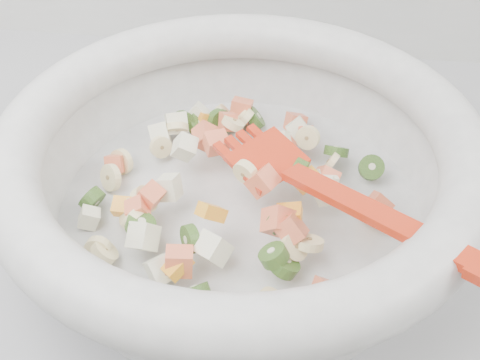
# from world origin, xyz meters

# --- Properties ---
(mixing_bowl) EXTENTS (0.44, 0.44, 0.12)m
(mixing_bowl) POSITION_xyz_m (0.02, 1.39, 0.97)
(mixing_bowl) COLOR silver
(mixing_bowl) RESTS_ON counter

